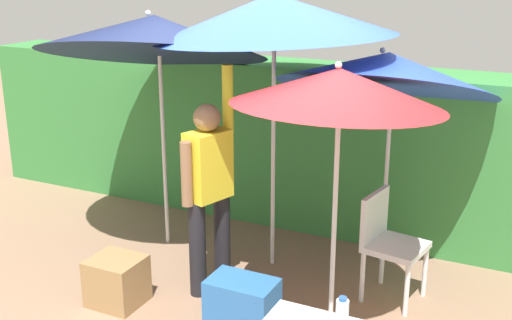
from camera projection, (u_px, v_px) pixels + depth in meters
ground_plane at (240, 296)px, 5.33m from camera, size 24.00×24.00×0.00m
hedge_row at (318, 146)px, 6.58m from camera, size 8.00×0.70×1.67m
umbrella_rainbow at (387, 72)px, 5.44m from camera, size 1.90×1.89×2.22m
umbrella_orange at (339, 88)px, 4.30m from camera, size 1.48×1.49×2.04m
umbrella_yellow at (274, 16)px, 5.21m from camera, size 2.04×2.03×2.48m
umbrella_navy at (154, 35)px, 5.72m from camera, size 2.12×2.09×2.51m
person_vendor at (209, 184)px, 5.17m from camera, size 0.32×0.55×1.88m
chair_plastic at (388, 240)px, 5.17m from camera, size 0.51×0.51×0.89m
cooler_box at (242, 305)px, 4.79m from camera, size 0.51×0.33×0.41m
crate_cardboard at (117, 281)px, 5.16m from camera, size 0.41×0.38×0.39m
bottle_water at (342, 318)px, 3.37m from camera, size 0.07×0.07×0.24m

